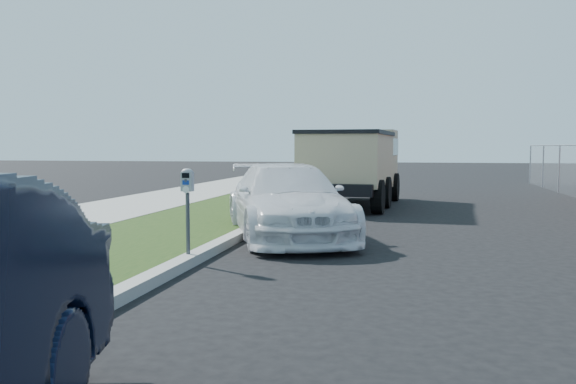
# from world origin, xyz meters

# --- Properties ---
(ground) EXTENTS (120.00, 120.00, 0.00)m
(ground) POSITION_xyz_m (0.00, 0.00, 0.00)
(ground) COLOR black
(ground) RESTS_ON ground
(streetside) EXTENTS (6.12, 50.00, 0.15)m
(streetside) POSITION_xyz_m (-5.57, 2.00, 0.07)
(streetside) COLOR gray
(streetside) RESTS_ON ground
(parking_meter) EXTENTS (0.18, 0.13, 1.30)m
(parking_meter) POSITION_xyz_m (-2.65, -0.30, 1.06)
(parking_meter) COLOR #3F4247
(parking_meter) RESTS_ON ground
(white_wagon) EXTENTS (3.66, 5.24, 1.41)m
(white_wagon) POSITION_xyz_m (-1.78, 2.72, 0.70)
(white_wagon) COLOR silver
(white_wagon) RESTS_ON ground
(dump_truck) EXTENTS (2.66, 5.95, 2.28)m
(dump_truck) POSITION_xyz_m (-1.16, 9.48, 1.28)
(dump_truck) COLOR black
(dump_truck) RESTS_ON ground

